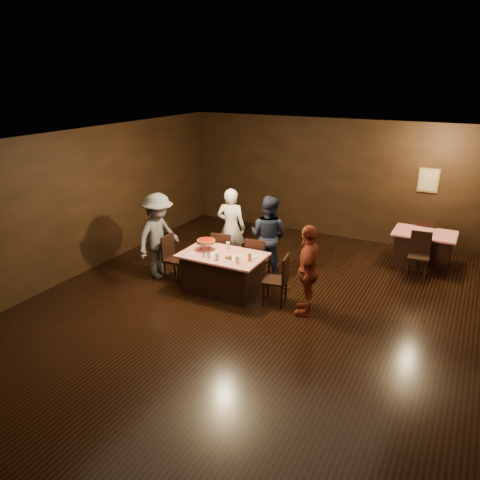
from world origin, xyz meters
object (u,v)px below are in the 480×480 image
(diner_grey_knit, at_px, (158,236))
(diner_red_shirt, at_px, (308,270))
(chair_back_near, at_px, (419,256))
(glass_front_right, at_px, (237,259))
(back_table, at_px, (423,249))
(glass_back, at_px, (228,246))
(main_table, at_px, (223,273))
(diner_navy_hoodie, at_px, (269,236))
(pizza_stand, at_px, (206,241))
(diner_white_jacket, at_px, (231,227))
(chair_far_left, at_px, (224,252))
(chair_end_right, at_px, (275,279))
(glass_amber, at_px, (250,257))
(chair_far_right, at_px, (258,259))
(chair_end_left, at_px, (176,258))
(plate_empty, at_px, (252,256))
(chair_back_far, at_px, (427,237))
(glass_front_left, at_px, (217,256))

(diner_grey_knit, distance_m, diner_red_shirt, 3.27)
(chair_back_near, distance_m, glass_front_right, 3.92)
(back_table, bearing_deg, glass_back, -139.29)
(main_table, relative_size, diner_navy_hoodie, 0.93)
(back_table, xyz_separation_m, chair_back_near, (0.00, -0.70, 0.09))
(glass_front_right, bearing_deg, pizza_stand, 160.56)
(diner_white_jacket, distance_m, diner_grey_knit, 1.60)
(main_table, height_order, diner_red_shirt, diner_red_shirt)
(chair_far_left, height_order, diner_navy_hoodie, diner_navy_hoodie)
(chair_end_right, distance_m, diner_red_shirt, 0.74)
(back_table, bearing_deg, chair_far_left, -146.75)
(diner_navy_hoodie, bearing_deg, pizza_stand, 55.89)
(diner_white_jacket, bearing_deg, glass_amber, 119.76)
(chair_far_right, height_order, pizza_stand, pizza_stand)
(back_table, distance_m, chair_far_left, 4.38)
(diner_grey_knit, xyz_separation_m, glass_amber, (2.13, -0.07, -0.05))
(glass_front_right, bearing_deg, diner_navy_hoodie, 89.80)
(chair_end_left, xyz_separation_m, glass_back, (1.05, 0.30, 0.37))
(diner_red_shirt, distance_m, plate_empty, 1.22)
(glass_amber, bearing_deg, chair_end_right, 5.71)
(diner_white_jacket, xyz_separation_m, glass_back, (0.45, -0.95, -0.03))
(plate_empty, bearing_deg, glass_amber, -75.96)
(diner_grey_knit, bearing_deg, diner_red_shirt, -88.05)
(chair_back_far, bearing_deg, chair_end_left, 45.50)
(chair_back_far, bearing_deg, main_table, 53.79)
(diner_red_shirt, bearing_deg, chair_end_right, -111.77)
(back_table, relative_size, pizza_stand, 3.42)
(diner_white_jacket, relative_size, glass_front_right, 12.42)
(back_table, distance_m, chair_back_near, 0.71)
(chair_end_left, bearing_deg, back_table, -54.09)
(back_table, bearing_deg, diner_grey_knit, -146.79)
(main_table, bearing_deg, chair_far_right, 61.93)
(diner_white_jacket, xyz_separation_m, diner_red_shirt, (2.24, -1.33, -0.05))
(chair_back_far, xyz_separation_m, glass_front_left, (-3.22, -4.05, 0.37))
(back_table, bearing_deg, diner_red_shirt, -115.20)
(back_table, height_order, diner_red_shirt, diner_red_shirt)
(chair_end_right, xyz_separation_m, glass_amber, (-0.50, -0.05, 0.37))
(chair_far_left, height_order, chair_far_right, same)
(glass_front_right, bearing_deg, glass_amber, 53.13)
(diner_navy_hoodie, bearing_deg, diner_white_jacket, -2.98)
(glass_back, bearing_deg, chair_back_near, 33.00)
(plate_empty, bearing_deg, diner_navy_hoodie, 95.59)
(chair_back_far, height_order, diner_navy_hoodie, diner_navy_hoodie)
(chair_back_far, xyz_separation_m, diner_grey_knit, (-4.79, -3.74, 0.42))
(diner_navy_hoodie, height_order, glass_front_left, diner_navy_hoodie)
(diner_grey_knit, height_order, glass_amber, diner_grey_knit)
(diner_red_shirt, relative_size, plate_empty, 6.57)
(diner_navy_hoodie, bearing_deg, chair_far_left, 27.98)
(glass_front_right, relative_size, glass_back, 1.00)
(chair_far_left, bearing_deg, glass_front_left, 102.14)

